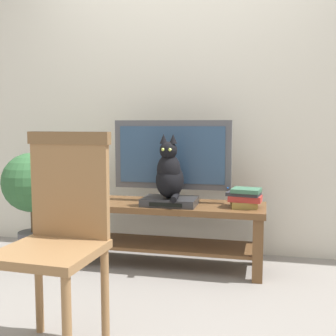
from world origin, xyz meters
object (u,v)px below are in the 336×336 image
object	(u,v)px
book_stack	(245,197)
potted_plant	(32,192)
tv_stand	(170,221)
tv	(172,158)
media_box	(170,201)
wooden_chair	(59,226)
cat	(169,174)

from	to	relation	value
book_stack	potted_plant	size ratio (longest dim) A/B	0.30
tv_stand	tv	bearing A→B (deg)	89.98
media_box	wooden_chair	bearing A→B (deg)	-102.67
tv_stand	tv	world-z (taller)	tv
book_stack	wooden_chair	bearing A→B (deg)	-123.60
tv_stand	tv	xyz separation A→B (m)	(0.00, 0.08, 0.46)
tv_stand	wooden_chair	bearing A→B (deg)	-101.15
tv_stand	cat	distance (m)	0.37
media_box	cat	bearing A→B (deg)	-86.09
tv	book_stack	distance (m)	0.62
media_box	wooden_chair	size ratio (longest dim) A/B	0.38
tv	cat	size ratio (longest dim) A/B	1.93
tv	potted_plant	xyz separation A→B (m)	(-1.01, -0.28, -0.25)
cat	tv_stand	bearing A→B (deg)	102.72
wooden_chair	book_stack	bearing A→B (deg)	56.40
media_box	book_stack	bearing A→B (deg)	3.35
potted_plant	cat	bearing A→B (deg)	6.32
wooden_chair	cat	bearing A→B (deg)	77.11
potted_plant	tv_stand	bearing A→B (deg)	11.22
wooden_chair	tv	bearing A→B (deg)	79.55
wooden_chair	book_stack	world-z (taller)	wooden_chair
wooden_chair	potted_plant	bearing A→B (deg)	126.53
tv	tv_stand	bearing A→B (deg)	-90.02
cat	wooden_chair	world-z (taller)	wooden_chair
tv	cat	bearing A→B (deg)	-83.52
cat	potted_plant	world-z (taller)	cat
media_box	potted_plant	size ratio (longest dim) A/B	0.46
wooden_chair	book_stack	size ratio (longest dim) A/B	4.06
media_box	book_stack	size ratio (longest dim) A/B	1.54
tv	wooden_chair	bearing A→B (deg)	-100.45
media_box	potted_plant	xyz separation A→B (m)	(-1.02, -0.13, 0.05)
tv_stand	potted_plant	bearing A→B (deg)	-168.78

